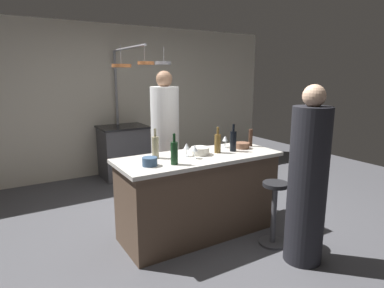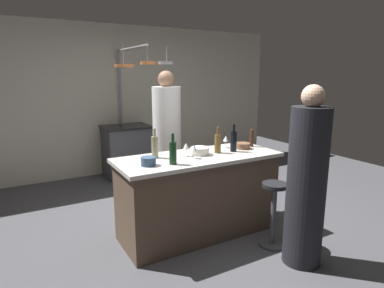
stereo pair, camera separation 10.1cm
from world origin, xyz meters
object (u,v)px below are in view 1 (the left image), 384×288
at_px(wine_bottle_dark, 233,141).
at_px(wine_bottle_red, 174,153).
at_px(chef, 165,143).
at_px(wine_glass_near_right_guest, 195,149).
at_px(guest_right, 307,183).
at_px(mixing_bowl_ceramic, 200,151).
at_px(potted_plant, 245,163).
at_px(wine_glass_near_left_guest, 187,147).
at_px(wine_glass_by_chef, 225,139).
at_px(bar_stool_right, 274,210).
at_px(pepper_mill, 251,138).
at_px(mixing_bowl_wooden, 242,145).
at_px(stove_range, 124,151).
at_px(wine_bottle_amber, 218,143).
at_px(mixing_bowl_blue, 150,162).
at_px(wine_bottle_white, 155,147).

xyz_separation_m(wine_bottle_dark, wine_bottle_red, (-0.84, -0.15, -0.00)).
bearing_deg(chef, wine_glass_near_right_guest, -101.02).
bearing_deg(guest_right, mixing_bowl_ceramic, 117.37).
bearing_deg(mixing_bowl_ceramic, chef, 85.47).
bearing_deg(potted_plant, wine_glass_near_left_guest, -147.29).
distance_m(wine_glass_by_chef, mixing_bowl_ceramic, 0.47).
height_order(wine_bottle_red, wine_glass_near_right_guest, wine_bottle_red).
distance_m(bar_stool_right, wine_bottle_dark, 0.88).
xyz_separation_m(bar_stool_right, wine_glass_near_right_guest, (-0.64, 0.54, 0.63)).
xyz_separation_m(wine_glass_near_right_guest, wine_glass_by_chef, (0.58, 0.25, 0.00)).
distance_m(pepper_mill, wine_glass_by_chef, 0.33).
bearing_deg(wine_bottle_red, pepper_mill, 11.83).
relative_size(mixing_bowl_ceramic, mixing_bowl_wooden, 1.17).
bearing_deg(mixing_bowl_wooden, wine_bottle_red, -168.36).
xyz_separation_m(stove_range, wine_glass_by_chef, (0.48, -2.28, 0.56)).
distance_m(stove_range, pepper_mill, 2.56).
height_order(bar_stool_right, potted_plant, bar_stool_right).
relative_size(bar_stool_right, wine_glass_by_chef, 4.66).
xyz_separation_m(bar_stool_right, wine_glass_by_chef, (-0.06, 0.79, 0.63)).
height_order(guest_right, pepper_mill, guest_right).
xyz_separation_m(chef, guest_right, (0.45, -2.03, -0.06)).
distance_m(guest_right, mixing_bowl_ceramic, 1.16).
bearing_deg(wine_glass_near_left_guest, wine_bottle_amber, -5.18).
bearing_deg(mixing_bowl_wooden, wine_bottle_amber, -175.12).
distance_m(mixing_bowl_blue, mixing_bowl_wooden, 1.26).
bearing_deg(wine_glass_near_right_guest, pepper_mill, 9.94).
height_order(chef, mixing_bowl_wooden, chef).
xyz_separation_m(chef, bar_stool_right, (0.42, -1.66, -0.46)).
height_order(wine_bottle_red, wine_glass_by_chef, wine_bottle_red).
height_order(chef, guest_right, chef).
bearing_deg(wine_glass_near_right_guest, guest_right, -53.60).
height_order(stove_range, pepper_mill, pepper_mill).
distance_m(wine_bottle_red, wine_glass_near_right_guest, 0.30).
bearing_deg(guest_right, wine_glass_near_left_guest, 124.05).
relative_size(bar_stool_right, wine_bottle_white, 2.18).
xyz_separation_m(potted_plant, wine_glass_near_right_guest, (-1.79, -1.29, 0.71)).
height_order(wine_bottle_red, mixing_bowl_blue, wine_bottle_red).
distance_m(wine_bottle_red, wine_bottle_white, 0.32).
relative_size(mixing_bowl_blue, mixing_bowl_wooden, 0.85).
xyz_separation_m(bar_stool_right, wine_glass_near_left_guest, (-0.67, 0.66, 0.63)).
height_order(mixing_bowl_ceramic, mixing_bowl_wooden, mixing_bowl_ceramic).
bearing_deg(pepper_mill, bar_stool_right, -110.16).
xyz_separation_m(wine_glass_near_left_guest, wine_glass_by_chef, (0.61, 0.13, 0.00)).
bearing_deg(stove_range, wine_bottle_white, -101.01).
relative_size(wine_bottle_red, wine_glass_near_right_guest, 2.10).
relative_size(wine_bottle_dark, wine_bottle_red, 1.02).
height_order(potted_plant, wine_glass_near_left_guest, wine_glass_near_left_guest).
bearing_deg(stove_range, wine_bottle_amber, -84.25).
xyz_separation_m(mixing_bowl_blue, mixing_bowl_ceramic, (0.65, 0.13, -0.00)).
bearing_deg(wine_glass_near_left_guest, wine_bottle_white, 161.16).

